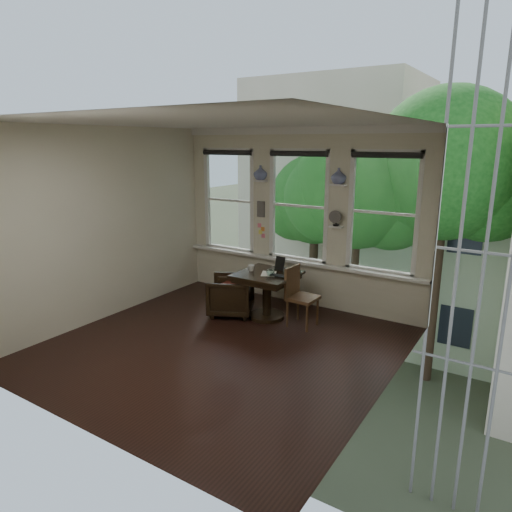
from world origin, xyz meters
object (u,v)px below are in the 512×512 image
Objects in this scene: mug at (251,268)px; armchair_left at (230,296)px; side_chair_right at (303,297)px; table at (267,296)px; laptop at (278,277)px.

armchair_left is at bearing -153.16° from mug.
side_chair_right is 0.97m from mug.
laptop reaches higher than table.
table is 0.98× the size of side_chair_right.
mug reaches higher than armchair_left.
mug is at bearing -175.20° from table.
side_chair_right reaches higher than mug.
table is 1.28× the size of armchair_left.
mug is at bearing 93.97° from side_chair_right.
table is at bearing 4.80° from mug.
side_chair_right is 0.48m from laptop.
side_chair_right is at bearing 73.43° from armchair_left.
side_chair_right is 2.86× the size of laptop.
laptop is at bearing 113.03° from side_chair_right.
mug is (-0.28, -0.02, 0.42)m from table.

